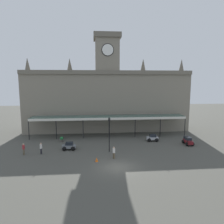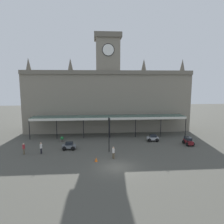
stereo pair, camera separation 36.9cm
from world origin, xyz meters
name	(u,v)px [view 1 (the left image)]	position (x,y,z in m)	size (l,w,h in m)	color
ground_plane	(118,167)	(0.00, 0.00, 0.00)	(140.00, 140.00, 0.00)	#494841
station_building	(107,98)	(0.00, 20.24, 7.11)	(34.50, 5.97, 20.17)	gray
entrance_canopy	(109,117)	(0.00, 15.02, 3.79)	(29.61, 3.26, 3.94)	#38564C
car_silver_sedan	(152,138)	(7.49, 10.86, 0.50)	(2.10, 1.60, 1.19)	#B2B5BA
car_maroon_estate	(188,141)	(12.88, 8.34, 0.56)	(1.59, 2.28, 1.27)	maroon
car_grey_sedan	(69,147)	(-6.78, 7.39, 0.50)	(2.10, 1.59, 1.19)	slate
pedestrian_near_entrance	(114,152)	(-0.20, 3.05, 0.91)	(0.34, 0.35, 1.67)	brown
pedestrian_beside_cars	(41,148)	(-10.67, 5.86, 0.91)	(0.34, 0.39, 1.67)	black
pedestrian_crossing_forecourt	(24,149)	(-13.10, 5.74, 0.91)	(0.34, 0.36, 1.67)	brown
victorian_lamppost	(109,131)	(-0.63, 5.84, 3.28)	(0.30, 0.30, 5.32)	black
traffic_cone	(97,160)	(-2.59, 2.14, 0.28)	(0.40, 0.40, 0.56)	orange
planter_forecourt_centre	(62,139)	(-8.57, 11.70, 0.49)	(0.60, 0.60, 0.96)	#47423D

